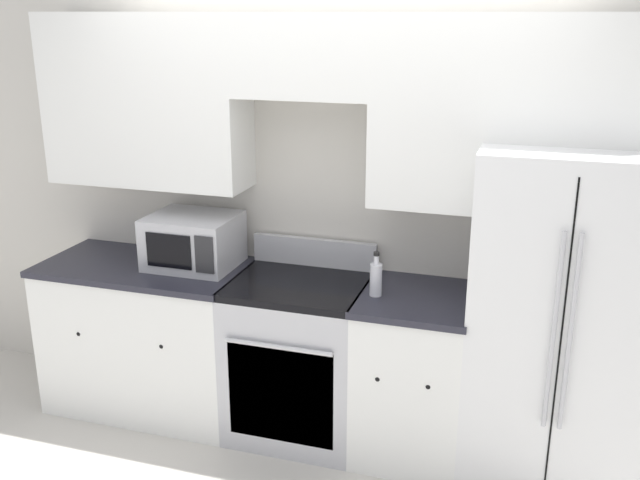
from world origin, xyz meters
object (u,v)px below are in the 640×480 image
at_px(refrigerator, 559,316).
at_px(microwave, 193,241).
at_px(oven_range, 299,357).
at_px(bottle, 376,278).

distance_m(refrigerator, microwave, 2.01).
bearing_deg(refrigerator, microwave, 179.86).
xyz_separation_m(oven_range, bottle, (0.44, -0.06, 0.54)).
bearing_deg(oven_range, refrigerator, 2.93).
relative_size(oven_range, refrigerator, 0.62).
bearing_deg(oven_range, microwave, 173.60).
bearing_deg(microwave, refrigerator, -0.14).
distance_m(oven_range, refrigerator, 1.40).
xyz_separation_m(oven_range, refrigerator, (1.34, 0.07, 0.40)).
bearing_deg(oven_range, bottle, -7.42).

